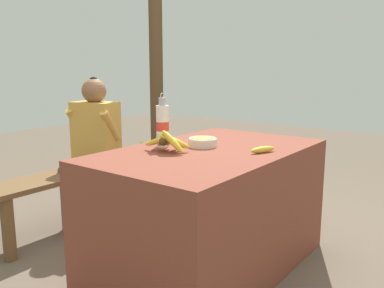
{
  "coord_description": "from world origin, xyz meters",
  "views": [
    {
      "loc": [
        -1.92,
        -1.32,
        1.21
      ],
      "look_at": [
        -0.1,
        0.05,
        0.78
      ],
      "focal_mm": 38.0,
      "sensor_mm": 36.0,
      "label": 1
    }
  ],
  "objects": [
    {
      "name": "support_post_far",
      "position": [
        1.14,
        1.44,
        1.15
      ],
      "size": [
        0.13,
        0.13,
        2.31
      ],
      "color": "#4C3823",
      "rests_on": "ground_plane"
    },
    {
      "name": "loose_banana_front",
      "position": [
        0.09,
        -0.3,
        0.76
      ],
      "size": [
        0.17,
        0.1,
        0.04
      ],
      "rotation": [
        0.0,
        0.0,
        -0.38
      ],
      "color": "gold",
      "rests_on": "market_counter"
    },
    {
      "name": "wooden_bench",
      "position": [
        0.11,
        1.17,
        0.38
      ],
      "size": [
        1.82,
        0.32,
        0.45
      ],
      "color": "brown",
      "rests_on": "ground_plane"
    },
    {
      "name": "serving_bowl",
      "position": [
        0.04,
        0.08,
        0.77
      ],
      "size": [
        0.17,
        0.17,
        0.05
      ],
      "color": "silver",
      "rests_on": "market_counter"
    },
    {
      "name": "banana_bunch_ripe",
      "position": [
        -0.21,
        0.14,
        0.8
      ],
      "size": [
        0.16,
        0.29,
        0.14
      ],
      "color": "#4C381E",
      "rests_on": "market_counter"
    },
    {
      "name": "seated_vendor",
      "position": [
        0.05,
        1.13,
        0.66
      ],
      "size": [
        0.45,
        0.42,
        1.14
      ],
      "rotation": [
        0.0,
        0.0,
        3.34
      ],
      "color": "#564C60",
      "rests_on": "ground_plane"
    },
    {
      "name": "water_bottle",
      "position": [
        -0.11,
        0.27,
        0.87
      ],
      "size": [
        0.08,
        0.08,
        0.32
      ],
      "color": "white",
      "rests_on": "market_counter"
    },
    {
      "name": "banana_bunch_green",
      "position": [
        0.64,
        1.17,
        0.5
      ],
      "size": [
        0.16,
        0.23,
        0.13
      ],
      "color": "#4C381E",
      "rests_on": "wooden_bench"
    },
    {
      "name": "ground_plane",
      "position": [
        0.0,
        0.0,
        0.0
      ],
      "size": [
        12.0,
        12.0,
        0.0
      ],
      "primitive_type": "plane",
      "color": "brown"
    },
    {
      "name": "market_counter",
      "position": [
        0.0,
        0.0,
        0.37
      ],
      "size": [
        1.43,
        0.88,
        0.74
      ],
      "color": "brown",
      "rests_on": "ground_plane"
    }
  ]
}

